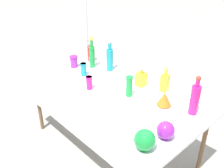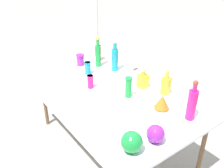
{
  "view_description": "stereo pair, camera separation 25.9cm",
  "coord_description": "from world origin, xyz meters",
  "px_view_note": "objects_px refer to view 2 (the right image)",
  "views": [
    {
      "loc": [
        1.68,
        -1.55,
        2.09
      ],
      "look_at": [
        0.0,
        0.0,
        0.86
      ],
      "focal_mm": 40.0,
      "sensor_mm": 36.0,
      "label": 1
    },
    {
      "loc": [
        1.84,
        -1.35,
        2.09
      ],
      "look_at": [
        0.0,
        0.0,
        0.86
      ],
      "focal_mm": 40.0,
      "sensor_mm": 36.0,
      "label": 2
    }
  ],
  "objects_px": {
    "square_decanter_0": "(98,52)",
    "slender_vase_3": "(80,60)",
    "slender_vase_0": "(88,68)",
    "tall_bottle_2": "(192,104)",
    "tall_bottle_1": "(98,53)",
    "round_bowl_1": "(132,142)",
    "slender_vase_2": "(90,81)",
    "round_bowl_0": "(156,134)",
    "tall_bottle_0": "(115,58)",
    "fluted_vase_0": "(162,102)",
    "square_decanter_1": "(143,79)",
    "slender_vase_1": "(128,87)",
    "canopy_pole": "(97,31)",
    "square_decanter_2": "(166,85)"
  },
  "relations": [
    {
      "from": "square_decanter_1",
      "to": "slender_vase_3",
      "type": "height_order",
      "value": "square_decanter_1"
    },
    {
      "from": "slender_vase_1",
      "to": "slender_vase_0",
      "type": "bearing_deg",
      "value": -175.84
    },
    {
      "from": "square_decanter_0",
      "to": "tall_bottle_0",
      "type": "bearing_deg",
      "value": -2.83
    },
    {
      "from": "square_decanter_2",
      "to": "square_decanter_1",
      "type": "bearing_deg",
      "value": -160.06
    },
    {
      "from": "tall_bottle_1",
      "to": "round_bowl_0",
      "type": "distance_m",
      "value": 1.55
    },
    {
      "from": "slender_vase_0",
      "to": "round_bowl_1",
      "type": "relative_size",
      "value": 0.9
    },
    {
      "from": "round_bowl_0",
      "to": "square_decanter_0",
      "type": "bearing_deg",
      "value": 161.19
    },
    {
      "from": "slender_vase_2",
      "to": "slender_vase_3",
      "type": "height_order",
      "value": "slender_vase_2"
    },
    {
      "from": "tall_bottle_2",
      "to": "square_decanter_2",
      "type": "distance_m",
      "value": 0.46
    },
    {
      "from": "fluted_vase_0",
      "to": "round_bowl_1",
      "type": "xyz_separation_m",
      "value": [
        0.27,
        -0.6,
        0.01
      ]
    },
    {
      "from": "round_bowl_1",
      "to": "square_decanter_1",
      "type": "bearing_deg",
      "value": 132.86
    },
    {
      "from": "tall_bottle_1",
      "to": "slender_vase_0",
      "type": "height_order",
      "value": "tall_bottle_1"
    },
    {
      "from": "round_bowl_0",
      "to": "canopy_pole",
      "type": "bearing_deg",
      "value": 158.6
    },
    {
      "from": "round_bowl_0",
      "to": "tall_bottle_0",
      "type": "bearing_deg",
      "value": 156.47
    },
    {
      "from": "slender_vase_0",
      "to": "slender_vase_3",
      "type": "bearing_deg",
      "value": 168.48
    },
    {
      "from": "square_decanter_1",
      "to": "round_bowl_0",
      "type": "bearing_deg",
      "value": -36.18
    },
    {
      "from": "square_decanter_0",
      "to": "slender_vase_2",
      "type": "height_order",
      "value": "square_decanter_0"
    },
    {
      "from": "tall_bottle_1",
      "to": "round_bowl_1",
      "type": "xyz_separation_m",
      "value": [
        1.45,
        -0.66,
        -0.09
      ]
    },
    {
      "from": "square_decanter_1",
      "to": "slender_vase_3",
      "type": "bearing_deg",
      "value": -164.72
    },
    {
      "from": "slender_vase_2",
      "to": "round_bowl_0",
      "type": "relative_size",
      "value": 0.96
    },
    {
      "from": "fluted_vase_0",
      "to": "canopy_pole",
      "type": "distance_m",
      "value": 1.79
    },
    {
      "from": "fluted_vase_0",
      "to": "round_bowl_0",
      "type": "height_order",
      "value": "round_bowl_0"
    },
    {
      "from": "square_decanter_2",
      "to": "round_bowl_0",
      "type": "distance_m",
      "value": 0.77
    },
    {
      "from": "tall_bottle_1",
      "to": "square_decanter_0",
      "type": "bearing_deg",
      "value": 146.76
    },
    {
      "from": "tall_bottle_1",
      "to": "slender_vase_0",
      "type": "relative_size",
      "value": 2.62
    },
    {
      "from": "tall_bottle_2",
      "to": "slender_vase_3",
      "type": "xyz_separation_m",
      "value": [
        -1.6,
        -0.2,
        -0.08
      ]
    },
    {
      "from": "square_decanter_0",
      "to": "slender_vase_2",
      "type": "relative_size",
      "value": 1.83
    },
    {
      "from": "square_decanter_0",
      "to": "slender_vase_3",
      "type": "height_order",
      "value": "square_decanter_0"
    },
    {
      "from": "slender_vase_0",
      "to": "round_bowl_0",
      "type": "bearing_deg",
      "value": -9.13
    },
    {
      "from": "tall_bottle_1",
      "to": "fluted_vase_0",
      "type": "xyz_separation_m",
      "value": [
        1.18,
        -0.06,
        -0.1
      ]
    },
    {
      "from": "slender_vase_1",
      "to": "fluted_vase_0",
      "type": "height_order",
      "value": "slender_vase_1"
    },
    {
      "from": "slender_vase_3",
      "to": "round_bowl_0",
      "type": "height_order",
      "value": "round_bowl_0"
    },
    {
      "from": "slender_vase_3",
      "to": "round_bowl_1",
      "type": "height_order",
      "value": "round_bowl_1"
    },
    {
      "from": "tall_bottle_2",
      "to": "tall_bottle_0",
      "type": "bearing_deg",
      "value": 176.62
    },
    {
      "from": "slender_vase_3",
      "to": "fluted_vase_0",
      "type": "distance_m",
      "value": 1.34
    },
    {
      "from": "slender_vase_2",
      "to": "square_decanter_0",
      "type": "bearing_deg",
      "value": 140.39
    },
    {
      "from": "slender_vase_3",
      "to": "round_bowl_0",
      "type": "xyz_separation_m",
      "value": [
        1.64,
        -0.27,
        0.0
      ]
    },
    {
      "from": "tall_bottle_1",
      "to": "square_decanter_2",
      "type": "distance_m",
      "value": 1.03
    },
    {
      "from": "square_decanter_0",
      "to": "slender_vase_2",
      "type": "bearing_deg",
      "value": -39.61
    },
    {
      "from": "tall_bottle_1",
      "to": "slender_vase_0",
      "type": "xyz_separation_m",
      "value": [
        0.12,
        -0.23,
        -0.09
      ]
    },
    {
      "from": "square_decanter_0",
      "to": "fluted_vase_0",
      "type": "height_order",
      "value": "square_decanter_0"
    },
    {
      "from": "slender_vase_0",
      "to": "slender_vase_1",
      "type": "xyz_separation_m",
      "value": [
        0.7,
        0.05,
        0.03
      ]
    },
    {
      "from": "square_decanter_1",
      "to": "canopy_pole",
      "type": "distance_m",
      "value": 1.35
    },
    {
      "from": "tall_bottle_1",
      "to": "slender_vase_1",
      "type": "relative_size",
      "value": 1.86
    },
    {
      "from": "tall_bottle_1",
      "to": "square_decanter_1",
      "type": "bearing_deg",
      "value": 5.85
    },
    {
      "from": "tall_bottle_1",
      "to": "slender_vase_2",
      "type": "height_order",
      "value": "tall_bottle_1"
    },
    {
      "from": "slender_vase_0",
      "to": "slender_vase_2",
      "type": "height_order",
      "value": "slender_vase_0"
    },
    {
      "from": "square_decanter_1",
      "to": "canopy_pole",
      "type": "bearing_deg",
      "value": 168.35
    },
    {
      "from": "slender_vase_1",
      "to": "tall_bottle_0",
      "type": "bearing_deg",
      "value": 155.22
    },
    {
      "from": "slender_vase_0",
      "to": "tall_bottle_2",
      "type": "bearing_deg",
      "value": 10.9
    }
  ]
}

